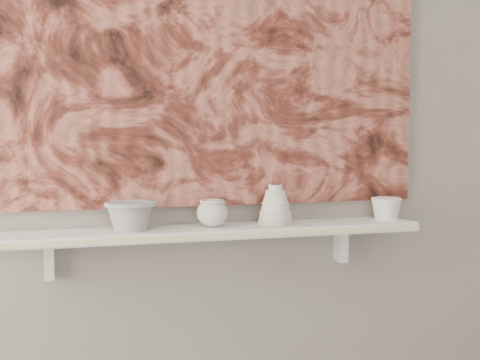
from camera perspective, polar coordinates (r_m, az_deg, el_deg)
name	(u,v)px	position (r m, az deg, el deg)	size (l,w,h in m)	color
wall_back	(201,96)	(2.20, -3.33, 7.21)	(3.60, 3.60, 0.00)	gray
shelf	(208,232)	(2.13, -2.71, -4.43)	(1.40, 0.18, 0.03)	white
shelf_stripe	(216,236)	(2.04, -2.09, -4.82)	(1.40, 0.01, 0.02)	#F4E3A2
bracket_left	(49,260)	(2.15, -16.00, -6.55)	(0.03, 0.06, 0.12)	white
bracket_right	(341,244)	(2.36, 8.60, -5.44)	(0.03, 0.06, 0.12)	white
painting	(202,36)	(2.20, -3.27, 12.16)	(1.50, 0.03, 1.10)	maroon
house_motif	(331,132)	(2.32, 7.77, 4.11)	(0.09, 0.00, 0.08)	black
bowl_grey	(130,216)	(2.08, -9.33, -3.01)	(0.16, 0.16, 0.09)	gray
cup_cream	(212,213)	(2.13, -2.38, -2.82)	(0.10, 0.10, 0.09)	beige
bell_vessel	(275,204)	(2.18, 3.03, -2.09)	(0.12, 0.12, 0.13)	beige
bowl_white	(386,208)	(2.35, 12.38, -2.39)	(0.11, 0.11, 0.08)	silver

